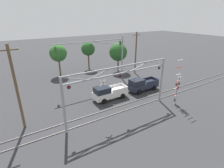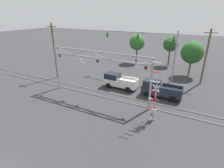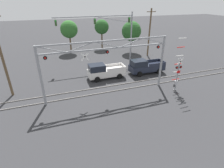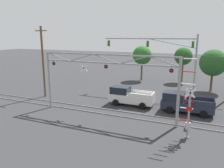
# 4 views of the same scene
# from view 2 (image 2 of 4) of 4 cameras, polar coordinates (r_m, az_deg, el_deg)

# --- Properties ---
(rail_track_near) EXTENTS (80.00, 0.08, 0.10)m
(rail_track_near) POSITION_cam_2_polar(r_m,az_deg,el_deg) (24.57, -4.02, -3.99)
(rail_track_near) COLOR gray
(rail_track_near) RESTS_ON ground_plane
(rail_track_far) EXTENTS (80.00, 0.08, 0.10)m
(rail_track_far) POSITION_cam_2_polar(r_m,az_deg,el_deg) (25.68, -2.36, -2.73)
(rail_track_far) COLOR gray
(rail_track_far) RESTS_ON ground_plane
(crossing_gantry) EXTENTS (14.46, 0.29, 6.42)m
(crossing_gantry) POSITION_cam_2_polar(r_m,az_deg,el_deg) (22.76, -4.71, 5.53)
(crossing_gantry) COLOR gray
(crossing_gantry) RESTS_ON ground_plane
(crossing_signal_mast) EXTENTS (1.15, 0.35, 6.52)m
(crossing_signal_mast) POSITION_cam_2_polar(r_m,az_deg,el_deg) (18.92, 13.70, -5.73)
(crossing_signal_mast) COLOR gray
(crossing_signal_mast) RESTS_ON ground_plane
(traffic_signal_span) EXTENTS (13.02, 0.39, 8.37)m
(traffic_signal_span) POSITION_cam_2_polar(r_m,az_deg,el_deg) (30.46, 14.22, 12.10)
(traffic_signal_span) COLOR gray
(traffic_signal_span) RESTS_ON ground_plane
(pickup_truck_lead) EXTENTS (5.27, 2.15, 2.18)m
(pickup_truck_lead) POSITION_cam_2_polar(r_m,az_deg,el_deg) (27.10, 2.24, 1.00)
(pickup_truck_lead) COLOR silver
(pickup_truck_lead) RESTS_ON ground_plane
(pickup_truck_following) EXTENTS (5.41, 2.15, 2.18)m
(pickup_truck_following) POSITION_cam_2_polar(r_m,az_deg,el_deg) (25.07, 15.30, -1.64)
(pickup_truck_following) COLOR #1E2333
(pickup_truck_following) RESTS_ON ground_plane
(utility_pole_left) EXTENTS (1.80, 0.28, 9.40)m
(utility_pole_left) POSITION_cam_2_polar(r_m,az_deg,el_deg) (31.91, -18.28, 10.27)
(utility_pole_left) COLOR brown
(utility_pole_left) RESTS_ON ground_plane
(utility_pole_right) EXTENTS (1.80, 0.28, 8.73)m
(utility_pole_right) POSITION_cam_2_polar(r_m,az_deg,el_deg) (31.21, 28.29, 7.84)
(utility_pole_right) COLOR brown
(utility_pole_right) RESTS_ON ground_plane
(background_tree_beyond_span) EXTENTS (3.12, 3.12, 6.21)m
(background_tree_beyond_span) POSITION_cam_2_polar(r_m,az_deg,el_deg) (40.18, 18.59, 12.19)
(background_tree_beyond_span) COLOR brown
(background_tree_beyond_span) RESTS_ON ground_plane
(background_tree_far_left_verge) EXTENTS (3.91, 3.91, 6.27)m
(background_tree_far_left_verge) POSITION_cam_2_polar(r_m,az_deg,el_deg) (34.56, 24.73, 9.28)
(background_tree_far_left_verge) COLOR brown
(background_tree_far_left_verge) RESTS_ON ground_plane
(background_tree_far_right_verge) EXTENTS (3.48, 3.48, 6.39)m
(background_tree_far_right_verge) POSITION_cam_2_polar(r_m,az_deg,el_deg) (40.89, 8.19, 13.28)
(background_tree_far_right_verge) COLOR brown
(background_tree_far_right_verge) RESTS_ON ground_plane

